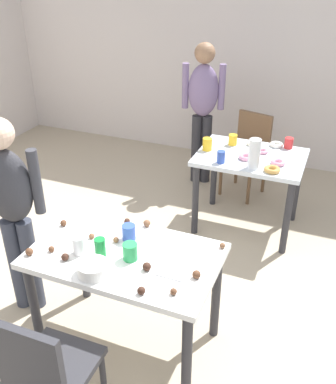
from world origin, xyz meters
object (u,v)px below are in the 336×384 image
Objects in this scene: mixing_bowl at (93,269)px; pitcher_far at (254,154)px; chair_far_table at (248,149)px; person_adult_far at (203,102)px; dining_table_near at (125,268)px; dining_table_far at (250,168)px; chair_near_table at (46,369)px; person_girl_near at (12,204)px; soda_can at (100,248)px.

pitcher_far is at bearing 72.52° from mixing_bowl.
chair_far_table is 0.69m from person_adult_far.
mixing_bowl is at bearing -107.47° from dining_table_near.
chair_far_table is at bearing 103.27° from dining_table_far.
person_adult_far is 8.71× the size of mixing_bowl.
dining_table_near is 0.74m from chair_near_table.
mixing_bowl is (0.78, -0.28, -0.10)m from person_girl_near.
dining_table_far is 0.37m from pitcher_far.
mixing_bowl reaches higher than dining_table_far.
soda_can is (-0.12, -0.08, 0.17)m from dining_table_near.
soda_can is (-0.04, 0.16, 0.02)m from mixing_bowl.
chair_far_table is at bearing 84.78° from dining_table_near.
pitcher_far reaches higher than dining_table_near.
person_adult_far reaches higher than pitcher_far.
dining_table_far is 2.01m from mixing_bowl.
chair_near_table is at bearing -45.07° from person_girl_near.
chair_near_table is 3.36× the size of pitcher_far.
person_girl_near is 0.95× the size of person_adult_far.
mixing_bowl is (-0.30, -2.66, 0.29)m from chair_far_table.
dining_table_near is 1.32× the size of chair_far_table.
chair_near_table is 4.88× the size of mixing_bowl.
chair_near_table is at bearing -97.13° from dining_table_near.
dining_table_near is 0.89m from person_girl_near.
person_girl_near is 2.47m from person_adult_far.
soda_can is at bearing 105.47° from mixing_bowl.
chair_far_table is 0.56× the size of person_adult_far.
chair_far_table is at bearing 82.23° from soda_can.
chair_far_table reaches higher than dining_table_far.
person_girl_near is 5.72× the size of pitcher_far.
person_adult_far reaches higher than soda_can.
pitcher_far reaches higher than soda_can.
soda_can is at bearing -110.66° from pitcher_far.
chair_far_table is 3.36× the size of pitcher_far.
person_girl_near reaches higher than chair_near_table.
chair_far_table is 2.54m from soda_can.
person_adult_far is at bearing 94.07° from chair_near_table.
dining_table_near is 0.74× the size of person_adult_far.
pitcher_far is (0.58, 1.54, 0.07)m from soda_can.
dining_table_near is at bearing 72.53° from mixing_bowl.
dining_table_far is 3.65× the size of pitcher_far.
mixing_bowl is at bearing 88.18° from chair_near_table.
person_adult_far is at bearing 97.33° from dining_table_near.
person_girl_near reaches higher than dining_table_near.
person_adult_far is 2.54m from soda_can.
person_girl_near is (-0.85, 0.04, 0.25)m from dining_table_near.
dining_table_far is 1.09× the size of chair_near_table.
chair_near_table is 0.56m from mixing_bowl.
person_girl_near is (-0.76, 0.77, 0.39)m from chair_near_table.
dining_table_far is 1.87m from soda_can.
soda_can is (-0.03, 0.64, 0.31)m from chair_near_table.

